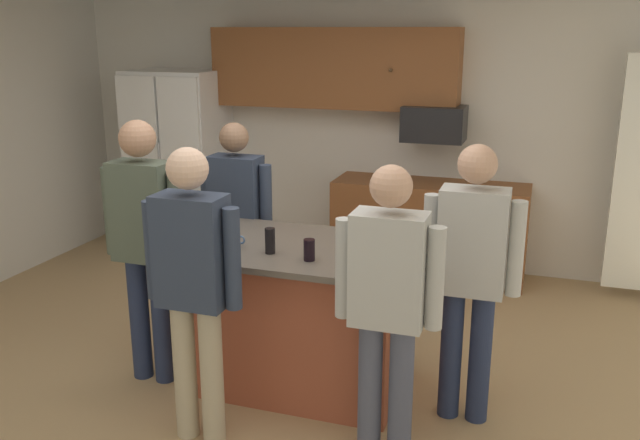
{
  "coord_description": "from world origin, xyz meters",
  "views": [
    {
      "loc": [
        1.58,
        -3.72,
        2.28
      ],
      "look_at": [
        0.19,
        0.43,
        1.05
      ],
      "focal_mm": 38.08,
      "sensor_mm": 36.0,
      "label": 1
    }
  ],
  "objects_px": {
    "microwave_over_range": "(434,123)",
    "tumbler_amber": "(309,250)",
    "person_guest_by_door": "(193,278)",
    "person_guest_left": "(388,297)",
    "person_elder_center": "(144,234)",
    "person_guest_right": "(471,267)",
    "mug_blue_stoneware": "(234,240)",
    "person_host_foreground": "(237,216)",
    "refrigerator": "(179,163)",
    "glass_pilsner": "(270,241)",
    "kitchen_island": "(305,315)"
  },
  "relations": [
    {
      "from": "refrigerator",
      "to": "glass_pilsner",
      "type": "bearing_deg",
      "value": -50.29
    },
    {
      "from": "person_guest_left",
      "to": "glass_pilsner",
      "type": "xyz_separation_m",
      "value": [
        -0.84,
        0.44,
        0.09
      ]
    },
    {
      "from": "refrigerator",
      "to": "person_guest_by_door",
      "type": "height_order",
      "value": "refrigerator"
    },
    {
      "from": "refrigerator",
      "to": "person_guest_by_door",
      "type": "distance_m",
      "value": 3.55
    },
    {
      "from": "microwave_over_range",
      "to": "person_guest_by_door",
      "type": "xyz_separation_m",
      "value": [
        -0.77,
        -3.16,
        -0.47
      ]
    },
    {
      "from": "tumbler_amber",
      "to": "mug_blue_stoneware",
      "type": "bearing_deg",
      "value": 172.75
    },
    {
      "from": "microwave_over_range",
      "to": "person_host_foreground",
      "type": "height_order",
      "value": "person_host_foreground"
    },
    {
      "from": "glass_pilsner",
      "to": "tumbler_amber",
      "type": "relative_size",
      "value": 1.22
    },
    {
      "from": "kitchen_island",
      "to": "glass_pilsner",
      "type": "bearing_deg",
      "value": -128.69
    },
    {
      "from": "tumbler_amber",
      "to": "person_host_foreground",
      "type": "bearing_deg",
      "value": 136.24
    },
    {
      "from": "person_guest_left",
      "to": "person_guest_by_door",
      "type": "bearing_deg",
      "value": 51.03
    },
    {
      "from": "person_elder_center",
      "to": "mug_blue_stoneware",
      "type": "height_order",
      "value": "person_elder_center"
    },
    {
      "from": "person_elder_center",
      "to": "tumbler_amber",
      "type": "relative_size",
      "value": 13.45
    },
    {
      "from": "microwave_over_range",
      "to": "person_host_foreground",
      "type": "bearing_deg",
      "value": -123.0
    },
    {
      "from": "person_guest_left",
      "to": "tumbler_amber",
      "type": "bearing_deg",
      "value": 8.49
    },
    {
      "from": "person_elder_center",
      "to": "person_guest_left",
      "type": "bearing_deg",
      "value": -27.38
    },
    {
      "from": "microwave_over_range",
      "to": "person_guest_left",
      "type": "bearing_deg",
      "value": -84.79
    },
    {
      "from": "glass_pilsner",
      "to": "tumbler_amber",
      "type": "bearing_deg",
      "value": -10.59
    },
    {
      "from": "person_guest_right",
      "to": "tumbler_amber",
      "type": "relative_size",
      "value": 12.9
    },
    {
      "from": "person_elder_center",
      "to": "person_guest_right",
      "type": "bearing_deg",
      "value": -10.05
    },
    {
      "from": "microwave_over_range",
      "to": "kitchen_island",
      "type": "bearing_deg",
      "value": -99.79
    },
    {
      "from": "person_guest_left",
      "to": "glass_pilsner",
      "type": "height_order",
      "value": "person_guest_left"
    },
    {
      "from": "refrigerator",
      "to": "tumbler_amber",
      "type": "bearing_deg",
      "value": -47.31
    },
    {
      "from": "person_guest_by_door",
      "to": "microwave_over_range",
      "type": "bearing_deg",
      "value": 11.1
    },
    {
      "from": "refrigerator",
      "to": "microwave_over_range",
      "type": "relative_size",
      "value": 3.37
    },
    {
      "from": "person_guest_left",
      "to": "person_host_foreground",
      "type": "distance_m",
      "value": 1.88
    },
    {
      "from": "kitchen_island",
      "to": "person_guest_right",
      "type": "height_order",
      "value": "person_guest_right"
    },
    {
      "from": "microwave_over_range",
      "to": "mug_blue_stoneware",
      "type": "bearing_deg",
      "value": -107.79
    },
    {
      "from": "microwave_over_range",
      "to": "kitchen_island",
      "type": "distance_m",
      "value": 2.59
    },
    {
      "from": "person_guest_right",
      "to": "glass_pilsner",
      "type": "relative_size",
      "value": 10.53
    },
    {
      "from": "person_guest_left",
      "to": "glass_pilsner",
      "type": "distance_m",
      "value": 0.95
    },
    {
      "from": "kitchen_island",
      "to": "mug_blue_stoneware",
      "type": "height_order",
      "value": "mug_blue_stoneware"
    },
    {
      "from": "refrigerator",
      "to": "tumbler_amber",
      "type": "distance_m",
      "value": 3.4
    },
    {
      "from": "person_elder_center",
      "to": "person_guest_left",
      "type": "height_order",
      "value": "person_elder_center"
    },
    {
      "from": "glass_pilsner",
      "to": "person_guest_by_door",
      "type": "bearing_deg",
      "value": -109.35
    },
    {
      "from": "glass_pilsner",
      "to": "mug_blue_stoneware",
      "type": "bearing_deg",
      "value": 176.4
    },
    {
      "from": "tumbler_amber",
      "to": "person_elder_center",
      "type": "bearing_deg",
      "value": -178.93
    },
    {
      "from": "refrigerator",
      "to": "person_guest_right",
      "type": "distance_m",
      "value": 4.0
    },
    {
      "from": "kitchen_island",
      "to": "person_guest_by_door",
      "type": "bearing_deg",
      "value": -114.85
    },
    {
      "from": "microwave_over_range",
      "to": "tumbler_amber",
      "type": "height_order",
      "value": "microwave_over_range"
    },
    {
      "from": "microwave_over_range",
      "to": "person_guest_right",
      "type": "xyz_separation_m",
      "value": [
        0.64,
        -2.46,
        -0.48
      ]
    },
    {
      "from": "microwave_over_range",
      "to": "tumbler_amber",
      "type": "relative_size",
      "value": 4.3
    },
    {
      "from": "person_guest_right",
      "to": "mug_blue_stoneware",
      "type": "relative_size",
      "value": 13.85
    },
    {
      "from": "person_guest_right",
      "to": "person_host_foreground",
      "type": "relative_size",
      "value": 1.03
    },
    {
      "from": "person_elder_center",
      "to": "glass_pilsner",
      "type": "distance_m",
      "value": 0.84
    },
    {
      "from": "person_elder_center",
      "to": "person_guest_by_door",
      "type": "relative_size",
      "value": 1.03
    },
    {
      "from": "person_elder_center",
      "to": "refrigerator",
      "type": "bearing_deg",
      "value": 100.35
    },
    {
      "from": "tumbler_amber",
      "to": "refrigerator",
      "type": "bearing_deg",
      "value": 132.69
    },
    {
      "from": "person_host_foreground",
      "to": "person_guest_left",
      "type": "bearing_deg",
      "value": -2.5
    },
    {
      "from": "person_guest_right",
      "to": "person_guest_by_door",
      "type": "xyz_separation_m",
      "value": [
        -1.41,
        -0.69,
        0.01
      ]
    }
  ]
}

